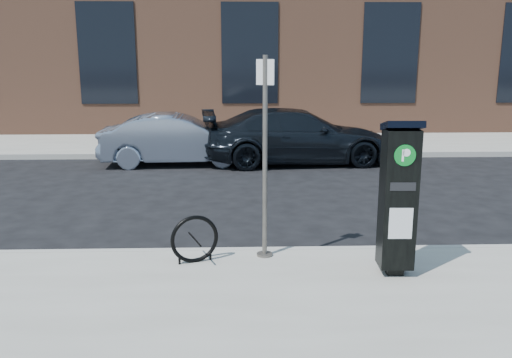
{
  "coord_description": "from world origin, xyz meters",
  "views": [
    {
      "loc": [
        -0.41,
        -7.62,
        2.97
      ],
      "look_at": [
        -0.15,
        0.5,
        1.09
      ],
      "focal_mm": 38.0,
      "sensor_mm": 36.0,
      "label": 1
    }
  ],
  "objects_px": {
    "sign_pole": "(265,160)",
    "parking_kiosk": "(398,197)",
    "bike_rack": "(195,239)",
    "car_silver": "(178,139)",
    "car_dark": "(297,136)"
  },
  "relations": [
    {
      "from": "sign_pole",
      "to": "bike_rack",
      "type": "xyz_separation_m",
      "value": [
        -0.98,
        -0.22,
        -1.07
      ]
    },
    {
      "from": "sign_pole",
      "to": "car_dark",
      "type": "relative_size",
      "value": 0.54
    },
    {
      "from": "parking_kiosk",
      "to": "sign_pole",
      "type": "height_order",
      "value": "sign_pole"
    },
    {
      "from": "parking_kiosk",
      "to": "car_silver",
      "type": "relative_size",
      "value": 0.48
    },
    {
      "from": "sign_pole",
      "to": "parking_kiosk",
      "type": "bearing_deg",
      "value": -2.31
    },
    {
      "from": "bike_rack",
      "to": "car_dark",
      "type": "xyz_separation_m",
      "value": [
        2.22,
        7.76,
        0.28
      ]
    },
    {
      "from": "parking_kiosk",
      "to": "car_silver",
      "type": "height_order",
      "value": "parking_kiosk"
    },
    {
      "from": "car_dark",
      "to": "parking_kiosk",
      "type": "bearing_deg",
      "value": 178.39
    },
    {
      "from": "sign_pole",
      "to": "car_dark",
      "type": "distance_m",
      "value": 7.68
    },
    {
      "from": "car_silver",
      "to": "car_dark",
      "type": "height_order",
      "value": "car_dark"
    },
    {
      "from": "bike_rack",
      "to": "car_silver",
      "type": "height_order",
      "value": "car_silver"
    },
    {
      "from": "sign_pole",
      "to": "bike_rack",
      "type": "distance_m",
      "value": 1.46
    },
    {
      "from": "parking_kiosk",
      "to": "car_silver",
      "type": "distance_m",
      "value": 8.96
    },
    {
      "from": "bike_rack",
      "to": "car_silver",
      "type": "bearing_deg",
      "value": 77.53
    },
    {
      "from": "bike_rack",
      "to": "car_dark",
      "type": "relative_size",
      "value": 0.13
    }
  ]
}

